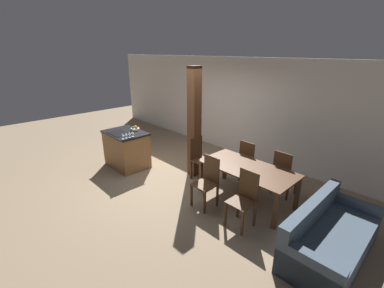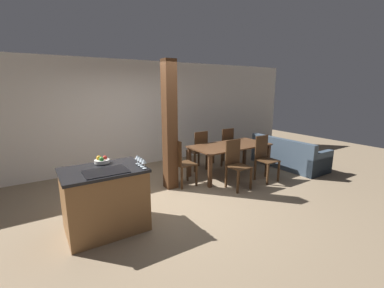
{
  "view_description": "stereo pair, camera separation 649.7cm",
  "coord_description": "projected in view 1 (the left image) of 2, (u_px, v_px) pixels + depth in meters",
  "views": [
    {
      "loc": [
        4.38,
        -3.41,
        2.87
      ],
      "look_at": [
        0.6,
        0.2,
        0.95
      ],
      "focal_mm": 24.0,
      "sensor_mm": 36.0,
      "label": 1
    },
    {
      "loc": [
        -2.05,
        -3.91,
        2.04
      ],
      "look_at": [
        0.6,
        0.2,
        0.95
      ],
      "focal_mm": 24.0,
      "sensor_mm": 36.0,
      "label": 2
    }
  ],
  "objects": [
    {
      "name": "dining_table",
      "position": [
        247.0,
        171.0,
        5.03
      ],
      "size": [
        1.87,
        0.93,
        0.72
      ],
      "color": "#51331E",
      "rests_on": "ground_plane"
    },
    {
      "name": "dining_chair_far_right",
      "position": [
        284.0,
        173.0,
        5.22
      ],
      "size": [
        0.4,
        0.4,
        0.99
      ],
      "rotation": [
        0.0,
        0.0,
        3.14
      ],
      "color": "#472D19",
      "rests_on": "ground_plane"
    },
    {
      "name": "dining_chair_far_left",
      "position": [
        249.0,
        161.0,
        5.8
      ],
      "size": [
        0.4,
        0.4,
        0.99
      ],
      "rotation": [
        0.0,
        0.0,
        3.14
      ],
      "color": "#472D19",
      "rests_on": "ground_plane"
    },
    {
      "name": "timber_post",
      "position": [
        194.0,
        124.0,
        5.89
      ],
      "size": [
        0.24,
        0.24,
        2.56
      ],
      "color": "#4C2D19",
      "rests_on": "ground_plane"
    },
    {
      "name": "wine_glass_end",
      "position": [
        132.0,
        133.0,
        6.05
      ],
      "size": [
        0.07,
        0.07,
        0.14
      ],
      "color": "silver",
      "rests_on": "kitchen_island"
    },
    {
      "name": "ground_plane",
      "position": [
        169.0,
        177.0,
        6.17
      ],
      "size": [
        16.0,
        16.0,
        0.0
      ],
      "primitive_type": "plane",
      "color": "#847056"
    },
    {
      "name": "wine_glass_near",
      "position": [
        123.0,
        135.0,
        5.88
      ],
      "size": [
        0.07,
        0.07,
        0.14
      ],
      "color": "silver",
      "rests_on": "kitchen_island"
    },
    {
      "name": "dining_chair_near_left",
      "position": [
        207.0,
        181.0,
        4.91
      ],
      "size": [
        0.4,
        0.4,
        0.99
      ],
      "color": "#472D19",
      "rests_on": "ground_plane"
    },
    {
      "name": "kitchen_island",
      "position": [
        127.0,
        149.0,
        6.62
      ],
      "size": [
        1.12,
        0.8,
        0.94
      ],
      "color": "olive",
      "rests_on": "ground_plane"
    },
    {
      "name": "fruit_bowl",
      "position": [
        135.0,
        129.0,
        6.58
      ],
      "size": [
        0.22,
        0.22,
        0.11
      ],
      "color": "silver",
      "rests_on": "kitchen_island"
    },
    {
      "name": "dining_chair_near_right",
      "position": [
        244.0,
        198.0,
        4.34
      ],
      "size": [
        0.4,
        0.4,
        0.99
      ],
      "color": "#472D19",
      "rests_on": "ground_plane"
    },
    {
      "name": "wall_back",
      "position": [
        235.0,
        107.0,
        7.31
      ],
      "size": [
        11.2,
        0.08,
        2.7
      ],
      "color": "silver",
      "rests_on": "ground_plane"
    },
    {
      "name": "dining_chair_head_end",
      "position": [
        199.0,
        158.0,
        5.96
      ],
      "size": [
        0.4,
        0.4,
        0.99
      ],
      "rotation": [
        0.0,
        0.0,
        1.57
      ],
      "color": "#472D19",
      "rests_on": "ground_plane"
    },
    {
      "name": "couch",
      "position": [
        329.0,
        238.0,
        3.78
      ],
      "size": [
        0.84,
        1.87,
        0.77
      ],
      "rotation": [
        0.0,
        0.0,
        1.58
      ],
      "color": "#3D4C5B",
      "rests_on": "ground_plane"
    },
    {
      "name": "wine_glass_far",
      "position": [
        129.0,
        133.0,
        5.99
      ],
      "size": [
        0.07,
        0.07,
        0.14
      ],
      "color": "silver",
      "rests_on": "kitchen_island"
    },
    {
      "name": "wine_glass_middle",
      "position": [
        126.0,
        134.0,
        5.94
      ],
      "size": [
        0.07,
        0.07,
        0.14
      ],
      "color": "silver",
      "rests_on": "kitchen_island"
    }
  ]
}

